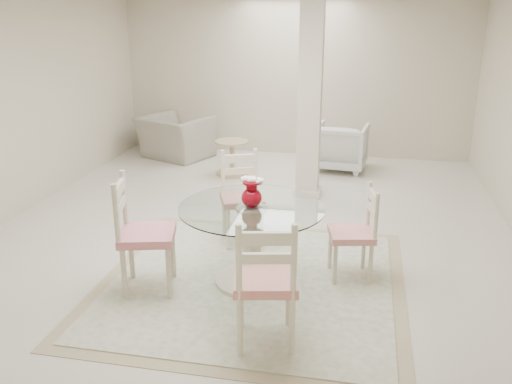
% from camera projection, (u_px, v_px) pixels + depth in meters
% --- Properties ---
extents(ground, '(7.00, 7.00, 0.00)m').
position_uv_depth(ground, '(254.00, 226.00, 6.50)').
color(ground, silver).
rests_on(ground, ground).
extents(room_shell, '(6.02, 7.02, 2.71)m').
position_uv_depth(room_shell, '(253.00, 69.00, 5.89)').
color(room_shell, beige).
rests_on(room_shell, ground).
extents(column, '(0.30, 0.30, 2.70)m').
position_uv_depth(column, '(310.00, 98.00, 7.17)').
color(column, beige).
rests_on(column, ground).
extents(area_rug, '(2.86, 2.86, 0.02)m').
position_uv_depth(area_rug, '(252.00, 282.00, 5.17)').
color(area_rug, tan).
rests_on(area_rug, ground).
extents(dining_table, '(1.34, 1.34, 0.77)m').
position_uv_depth(dining_table, '(252.00, 245.00, 5.05)').
color(dining_table, beige).
rests_on(dining_table, ground).
extents(red_vase, '(0.22, 0.19, 0.29)m').
position_uv_depth(red_vase, '(252.00, 193.00, 4.88)').
color(red_vase, '#9D0415').
rests_on(red_vase, dining_table).
extents(dining_chair_east, '(0.48, 0.48, 1.02)m').
position_uv_depth(dining_chair_east, '(359.00, 226.00, 5.11)').
color(dining_chair_east, beige).
rests_on(dining_chair_east, ground).
extents(dining_chair_north, '(0.58, 0.58, 1.12)m').
position_uv_depth(dining_chair_north, '(241.00, 190.00, 5.95)').
color(dining_chair_north, '#F4E9C8').
rests_on(dining_chair_north, ground).
extents(dining_chair_west, '(0.59, 0.59, 1.21)m').
position_uv_depth(dining_chair_west, '(138.00, 226.00, 4.86)').
color(dining_chair_west, beige).
rests_on(dining_chair_west, ground).
extents(dining_chair_south, '(0.56, 0.56, 1.19)m').
position_uv_depth(dining_chair_south, '(266.00, 274.00, 4.01)').
color(dining_chair_south, beige).
rests_on(dining_chair_south, ground).
extents(recliner_taupe, '(1.40, 1.32, 0.72)m').
position_uv_depth(recliner_taupe, '(176.00, 137.00, 9.37)').
color(recliner_taupe, gray).
rests_on(recliner_taupe, ground).
extents(armchair_white, '(0.88, 0.90, 0.74)m').
position_uv_depth(armchair_white, '(341.00, 147.00, 8.68)').
color(armchair_white, silver).
rests_on(armchair_white, ground).
extents(side_table, '(0.52, 0.52, 0.54)m').
position_uv_depth(side_table, '(232.00, 159.00, 8.43)').
color(side_table, tan).
rests_on(side_table, ground).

